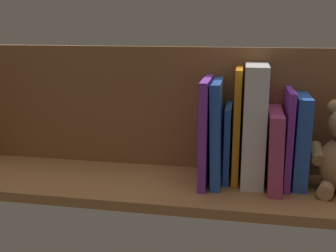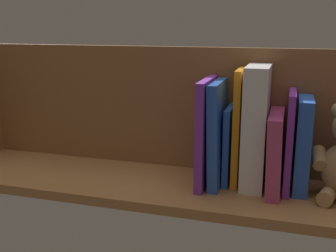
% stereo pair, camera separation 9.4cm
% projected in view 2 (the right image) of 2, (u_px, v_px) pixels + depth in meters
% --- Properties ---
extents(ground_plane, '(1.14, 0.27, 0.02)m').
position_uv_depth(ground_plane, '(168.00, 185.00, 0.98)').
color(ground_plane, '#9E6B3D').
extents(shelf_back_panel, '(1.14, 0.02, 0.31)m').
position_uv_depth(shelf_back_panel, '(181.00, 108.00, 1.04)').
color(shelf_back_panel, brown).
rests_on(shelf_back_panel, ground_plane).
extents(book_2, '(0.03, 0.12, 0.21)m').
position_uv_depth(book_2, '(303.00, 145.00, 0.90)').
color(book_2, blue).
rests_on(book_2, ground_plane).
extents(book_3, '(0.01, 0.13, 0.22)m').
position_uv_depth(book_3, '(289.00, 141.00, 0.90)').
color(book_3, purple).
rests_on(book_3, ground_plane).
extents(book_4, '(0.03, 0.16, 0.18)m').
position_uv_depth(book_4, '(275.00, 152.00, 0.90)').
color(book_4, '#B23F72').
rests_on(book_4, ground_plane).
extents(dictionary_thick_white, '(0.05, 0.13, 0.27)m').
position_uv_depth(dictionary_thick_white, '(256.00, 127.00, 0.92)').
color(dictionary_thick_white, white).
rests_on(dictionary_thick_white, ground_plane).
extents(book_5, '(0.01, 0.11, 0.26)m').
position_uv_depth(book_5, '(239.00, 127.00, 0.94)').
color(book_5, orange).
rests_on(book_5, ground_plane).
extents(book_6, '(0.01, 0.11, 0.18)m').
position_uv_depth(book_6, '(229.00, 144.00, 0.96)').
color(book_6, blue).
rests_on(book_6, ground_plane).
extents(book_7, '(0.03, 0.15, 0.24)m').
position_uv_depth(book_7, '(218.00, 133.00, 0.94)').
color(book_7, blue).
rests_on(book_7, ground_plane).
extents(book_8, '(0.02, 0.16, 0.24)m').
position_uv_depth(book_8, '(206.00, 132.00, 0.94)').
color(book_8, purple).
rests_on(book_8, ground_plane).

